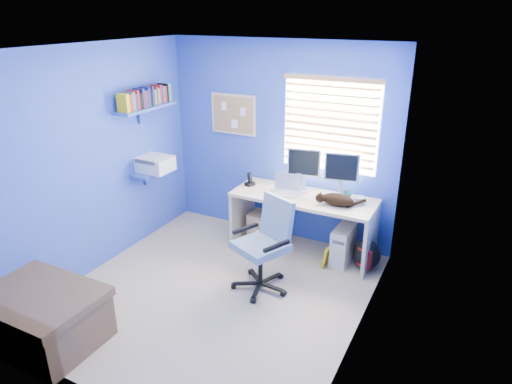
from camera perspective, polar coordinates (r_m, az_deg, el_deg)
The scene contains 23 objects.
floor at distance 5.00m, azimuth -5.03°, elevation -12.38°, with size 3.00×3.20×0.00m, color tan.
ceiling at distance 4.15m, azimuth -6.21°, elevation 17.50°, with size 3.00×3.20×0.00m, color white.
wall_back at distance 5.76m, azimuth 2.97°, elevation 6.17°, with size 3.00×0.01×2.50m, color #3855B5.
wall_front at distance 3.31m, azimuth -20.55°, elevation -7.70°, with size 3.00×0.01×2.50m, color #3855B5.
wall_left at distance 5.34m, azimuth -19.34°, elevation 3.66°, with size 0.01×3.20×2.50m, color #3855B5.
wall_right at distance 3.88m, azimuth 13.56°, elevation -2.45°, with size 0.01×3.20×2.50m, color #3855B5.
desk at distance 5.61m, azimuth 5.84°, elevation -4.02°, with size 1.72×0.65×0.74m, color tan.
laptop at distance 5.47m, azimuth 3.65°, elevation 0.85°, with size 0.33×0.26×0.22m, color silver.
monitor_left at distance 5.53m, azimuth 6.05°, elevation 2.77°, with size 0.40×0.12×0.54m, color silver.
monitor_right at distance 5.42m, azimuth 10.67°, elevation 2.13°, with size 0.40×0.12×0.54m, color silver.
phone at distance 5.73m, azimuth -0.78°, elevation 1.62°, with size 0.09×0.11×0.17m, color black.
mug at distance 5.40m, azimuth 11.30°, elevation -0.51°, with size 0.10×0.09×0.10m, color #328B71.
cd_spindle at distance 5.37m, azimuth 12.83°, elevation -0.95°, with size 0.13×0.13×0.07m, color silver.
cat at distance 5.24m, azimuth 10.16°, elevation -0.95°, with size 0.37×0.20×0.13m, color black.
tower_pc at distance 5.51m, azimuth 10.84°, elevation -6.48°, with size 0.19×0.44×0.45m, color beige.
drawer_boxes at distance 5.87m, azimuth 0.96°, elevation -4.49°, with size 0.35×0.28×0.41m, color tan.
yellow_book at distance 5.43m, azimuth 8.72°, elevation -8.08°, with size 0.03×0.17×0.24m, color yellow.
backpack at distance 5.45m, azimuth 13.64°, elevation -7.57°, with size 0.32×0.24×0.37m, color black.
bed_corner at distance 4.65m, azimuth -25.24°, elevation -13.93°, with size 1.04×0.74×0.50m, color brown.
office_chair at distance 4.89m, azimuth 1.03°, elevation -7.98°, with size 0.77×0.77×1.00m.
window_blinds at distance 5.44m, azimuth 9.22°, elevation 8.22°, with size 1.15×0.05×1.10m.
corkboard at distance 5.96m, azimuth -2.85°, elevation 9.67°, with size 0.64×0.02×0.52m.
wall_shelves at distance 5.72m, azimuth -13.20°, elevation 7.40°, with size 0.42×0.90×1.05m.
Camera 1 is at (2.25, -3.47, 2.81)m, focal length 32.00 mm.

